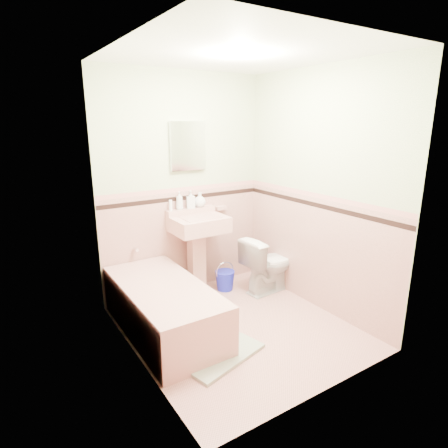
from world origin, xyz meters
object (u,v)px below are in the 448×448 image
toilet (269,264)px  shoe (217,353)px  soap_bottle_left (179,201)px  soap_bottle_right (200,200)px  medicine_cabinet (188,146)px  bucket (225,280)px  soap_bottle_mid (191,199)px  bathtub (164,310)px  sink (199,256)px

toilet → shoe: toilet is taller
soap_bottle_left → shoe: (-0.36, -1.37, -1.05)m
soap_bottle_right → shoe: 1.82m
medicine_cabinet → soap_bottle_left: (-0.14, -0.03, -0.59)m
medicine_cabinet → bucket: 1.64m
soap_bottle_mid → toilet: (0.74, -0.54, -0.77)m
bathtub → medicine_cabinet: medicine_cabinet is taller
bathtub → toilet: toilet is taller
toilet → soap_bottle_right: bearing=44.7°
toilet → soap_bottle_left: bearing=54.3°
bathtub → soap_bottle_left: bearing=52.7°
soap_bottle_mid → toilet: size_ratio=0.30×
toilet → bathtub: bearing=92.7°
medicine_cabinet → soap_bottle_right: medicine_cabinet is taller
soap_bottle_mid → bucket: bearing=-37.1°
bucket → shoe: bucket is taller
bathtub → soap_bottle_right: (0.80, 0.71, 0.86)m
soap_bottle_mid → bucket: soap_bottle_mid is taller
soap_bottle_right → toilet: bearing=-41.0°
bucket → bathtub: bearing=-154.7°
soap_bottle_mid → soap_bottle_right: soap_bottle_mid is taller
bathtub → soap_bottle_mid: soap_bottle_mid is taller
soap_bottle_mid → shoe: 1.80m
shoe → soap_bottle_right: bearing=47.4°
medicine_cabinet → toilet: size_ratio=0.79×
bucket → shoe: (-0.81, -1.13, -0.06)m
sink → soap_bottle_right: size_ratio=5.47×
bathtub → soap_bottle_left: size_ratio=7.32×
bucket → shoe: bearing=-125.7°
bathtub → sink: size_ratio=1.60×
medicine_cabinet → bucket: bearing=-40.2°
bathtub → soap_bottle_mid: 1.32m
soap_bottle_left → soap_bottle_mid: bearing=0.0°
medicine_cabinet → bucket: size_ratio=2.29×
soap_bottle_left → shoe: 1.76m
bathtub → medicine_cabinet: 1.78m
toilet → shoe: 1.52m
bucket → sink: bearing=169.6°
bathtub → sink: sink is taller
toilet → soap_bottle_mid: bearing=49.7°
soap_bottle_mid → soap_bottle_left: bearing=180.0°
bathtub → soap_bottle_right: 1.38m
sink → toilet: size_ratio=1.39×
medicine_cabinet → bathtub: bearing=-132.6°
bathtub → bucket: bathtub is taller
sink → bathtub: bearing=-142.1°
soap_bottle_mid → bucket: 1.06m
medicine_cabinet → soap_bottle_right: 0.62m
sink → medicine_cabinet: (0.00, 0.21, 1.23)m
soap_bottle_left → soap_bottle_mid: soap_bottle_left is taller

